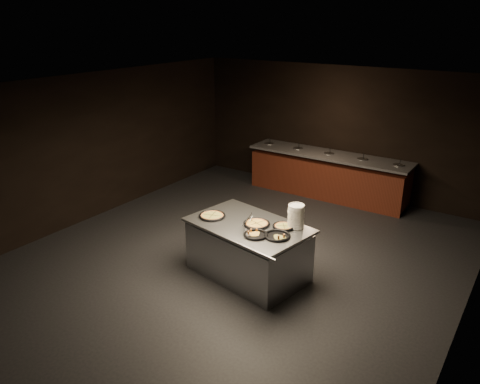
{
  "coord_description": "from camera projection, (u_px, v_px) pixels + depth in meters",
  "views": [
    {
      "loc": [
        4.0,
        -5.91,
        3.91
      ],
      "look_at": [
        -0.2,
        0.3,
        1.07
      ],
      "focal_mm": 35.0,
      "sensor_mm": 36.0,
      "label": 1
    }
  ],
  "objects": [
    {
      "name": "server_right",
      "position": [
        244.0,
        227.0,
        6.93
      ],
      "size": [
        0.28,
        0.28,
        0.17
      ],
      "rotation": [
        0.0,
        0.0,
        -0.73
      ],
      "color": "#ACAEB3",
      "rests_on": "serving_counter"
    },
    {
      "name": "salad_bar",
      "position": [
        327.0,
        178.0,
        10.66
      ],
      "size": [
        3.7,
        0.83,
        1.18
      ],
      "color": "#5E2316",
      "rests_on": "ground"
    },
    {
      "name": "pan_cheese_slices_a",
      "position": [
        284.0,
        226.0,
        7.11
      ],
      "size": [
        0.34,
        0.34,
        0.04
      ],
      "rotation": [
        0.0,
        0.0,
        0.64
      ],
      "color": "black",
      "rests_on": "serving_counter"
    },
    {
      "name": "pan_cheese_slices_b",
      "position": [
        256.0,
        235.0,
        6.84
      ],
      "size": [
        0.36,
        0.36,
        0.04
      ],
      "rotation": [
        0.0,
        0.0,
        1.98
      ],
      "color": "black",
      "rests_on": "serving_counter"
    },
    {
      "name": "pan_cheese_whole",
      "position": [
        257.0,
        224.0,
        7.19
      ],
      "size": [
        0.42,
        0.42,
        0.04
      ],
      "rotation": [
        0.0,
        0.0,
        -0.37
      ],
      "color": "black",
      "rests_on": "serving_counter"
    },
    {
      "name": "plate_stack",
      "position": [
        296.0,
        216.0,
        7.06
      ],
      "size": [
        0.25,
        0.25,
        0.36
      ],
      "primitive_type": "cylinder",
      "color": "silver",
      "rests_on": "serving_counter"
    },
    {
      "name": "server_left",
      "position": [
        250.0,
        218.0,
        7.25
      ],
      "size": [
        0.09,
        0.32,
        0.15
      ],
      "rotation": [
        0.0,
        0.0,
        1.6
      ],
      "color": "#ACAEB3",
      "rests_on": "serving_counter"
    },
    {
      "name": "serving_counter",
      "position": [
        248.0,
        251.0,
        7.39
      ],
      "size": [
        2.03,
        1.51,
        0.89
      ],
      "rotation": [
        0.0,
        0.0,
        -0.18
      ],
      "color": "#ACAEB3",
      "rests_on": "ground"
    },
    {
      "name": "pan_veggie_whole",
      "position": [
        212.0,
        216.0,
        7.48
      ],
      "size": [
        0.43,
        0.43,
        0.04
      ],
      "rotation": [
        0.0,
        0.0,
        0.3
      ],
      "color": "black",
      "rests_on": "serving_counter"
    },
    {
      "name": "room",
      "position": [
        240.0,
        178.0,
        7.54
      ],
      "size": [
        7.02,
        8.02,
        2.92
      ],
      "color": "black",
      "rests_on": "ground"
    },
    {
      "name": "pan_veggie_slices",
      "position": [
        277.0,
        236.0,
        6.81
      ],
      "size": [
        0.39,
        0.39,
        0.04
      ],
      "rotation": [
        0.0,
        0.0,
        -0.93
      ],
      "color": "black",
      "rests_on": "serving_counter"
    }
  ]
}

